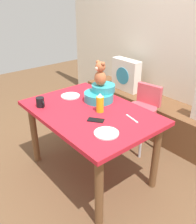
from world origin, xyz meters
TOP-DOWN VIEW (x-y plane):
  - ground_plane at (0.00, 0.00)m, footprint 8.00×8.00m
  - back_wall at (0.00, 1.46)m, footprint 4.40×0.10m
  - window_bench at (0.00, 1.19)m, footprint 2.60×0.44m
  - pillow_floral_left at (-0.66, 1.17)m, footprint 0.44×0.15m
  - dining_table at (0.00, 0.00)m, footprint 1.28×0.87m
  - highchair at (0.02, 0.75)m, footprint 0.37×0.49m
  - infant_seat_teal at (-0.12, 0.23)m, footprint 0.30×0.33m
  - teddy_bear at (-0.12, 0.23)m, footprint 0.13×0.12m
  - ketchup_bottle at (0.08, 0.06)m, footprint 0.07×0.07m
  - coffee_mug at (-0.37, -0.32)m, footprint 0.12×0.08m
  - dinner_plate_near at (-0.40, 0.05)m, footprint 0.20×0.20m
  - dinner_plate_far at (0.41, -0.16)m, footprint 0.20×0.20m
  - cell_phone at (0.19, -0.08)m, footprint 0.16×0.14m
  - table_fork at (0.37, 0.18)m, footprint 0.17×0.05m

SIDE VIEW (x-z plane):
  - ground_plane at x=0.00m, z-range 0.00..0.00m
  - window_bench at x=0.00m, z-range 0.00..0.46m
  - highchair at x=0.02m, z-range 0.13..0.92m
  - dining_table at x=0.00m, z-range 0.26..1.00m
  - pillow_floral_left at x=-0.66m, z-range 0.46..0.90m
  - table_fork at x=0.37m, z-range 0.74..0.75m
  - cell_phone at x=0.19m, z-range 0.74..0.75m
  - dinner_plate_near at x=-0.40m, z-range 0.74..0.75m
  - dinner_plate_far at x=0.41m, z-range 0.74..0.75m
  - coffee_mug at x=-0.37m, z-range 0.74..0.84m
  - infant_seat_teal at x=-0.12m, z-range 0.73..0.89m
  - ketchup_bottle at x=0.08m, z-range 0.73..0.92m
  - teddy_bear at x=-0.12m, z-range 0.89..1.14m
  - back_wall at x=0.00m, z-range 0.00..2.60m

